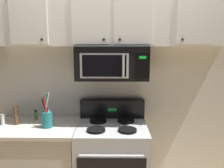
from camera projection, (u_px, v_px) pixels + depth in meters
back_wall at (112, 79)px, 2.78m from camera, size 5.20×0.10×2.70m
stove_range at (112, 163)px, 2.58m from camera, size 0.76×0.69×1.12m
over_range_microwave at (112, 63)px, 2.49m from camera, size 0.76×0.43×0.35m
upper_cabinets at (112, 20)px, 2.44m from camera, size 2.50×0.36×0.55m
counter_segment at (37, 163)px, 2.60m from camera, size 0.93×0.65×0.90m
utensil_crock_teal at (47, 117)px, 2.45m from camera, size 0.11×0.11×0.39m
salt_shaker at (3, 120)px, 2.53m from camera, size 0.04×0.04×0.12m
pepper_mill at (16, 115)px, 2.53m from camera, size 0.05×0.05×0.21m
spice_jar at (36, 115)px, 2.69m from camera, size 0.04×0.04×0.12m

